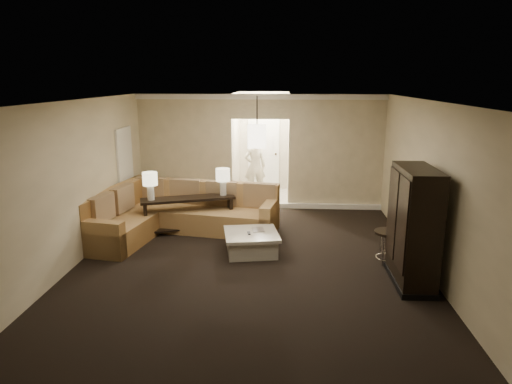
# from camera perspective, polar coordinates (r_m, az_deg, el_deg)

# --- Properties ---
(ground) EXTENTS (8.00, 8.00, 0.00)m
(ground) POSITION_cam_1_polar(r_m,az_deg,el_deg) (7.76, -1.06, -9.95)
(ground) COLOR black
(ground) RESTS_ON ground
(wall_back) EXTENTS (6.00, 0.04, 2.80)m
(wall_back) POSITION_cam_1_polar(r_m,az_deg,el_deg) (11.22, 0.52, 5.02)
(wall_back) COLOR beige
(wall_back) RESTS_ON ground
(wall_front) EXTENTS (6.00, 0.04, 2.80)m
(wall_front) POSITION_cam_1_polar(r_m,az_deg,el_deg) (3.57, -6.39, -15.34)
(wall_front) COLOR beige
(wall_front) RESTS_ON ground
(wall_left) EXTENTS (0.04, 8.00, 2.80)m
(wall_left) POSITION_cam_1_polar(r_m,az_deg,el_deg) (8.11, -22.75, 0.44)
(wall_left) COLOR beige
(wall_left) RESTS_ON ground
(wall_right) EXTENTS (0.04, 8.00, 2.80)m
(wall_right) POSITION_cam_1_polar(r_m,az_deg,el_deg) (7.67, 21.83, -0.19)
(wall_right) COLOR beige
(wall_right) RESTS_ON ground
(ceiling) EXTENTS (6.00, 8.00, 0.02)m
(ceiling) POSITION_cam_1_polar(r_m,az_deg,el_deg) (7.10, -1.16, 11.18)
(ceiling) COLOR silver
(ceiling) RESTS_ON wall_back
(crown_molding) EXTENTS (6.00, 0.10, 0.12)m
(crown_molding) POSITION_cam_1_polar(r_m,az_deg,el_deg) (11.04, 0.52, 11.81)
(crown_molding) COLOR white
(crown_molding) RESTS_ON wall_back
(baseboard) EXTENTS (6.00, 0.10, 0.12)m
(baseboard) POSITION_cam_1_polar(r_m,az_deg,el_deg) (11.46, 0.49, -1.66)
(baseboard) COLOR white
(baseboard) RESTS_ON ground
(side_door) EXTENTS (0.05, 0.90, 2.10)m
(side_door) POSITION_cam_1_polar(r_m,az_deg,el_deg) (10.69, -15.95, 2.12)
(side_door) COLOR white
(side_door) RESTS_ON ground
(foyer) EXTENTS (1.44, 2.02, 2.80)m
(foyer) POSITION_cam_1_polar(r_m,az_deg,el_deg) (12.56, 0.83, 5.52)
(foyer) COLOR beige
(foyer) RESTS_ON ground
(sectional_sofa) EXTENTS (3.76, 2.82, 1.01)m
(sectional_sofa) POSITION_cam_1_polar(r_m,az_deg,el_deg) (9.66, -10.24, -2.77)
(sectional_sofa) COLOR brown
(sectional_sofa) RESTS_ON ground
(coffee_table) EXTENTS (1.13, 1.13, 0.41)m
(coffee_table) POSITION_cam_1_polar(r_m,az_deg,el_deg) (8.50, -0.59, -6.29)
(coffee_table) COLOR beige
(coffee_table) RESTS_ON ground
(console_table) EXTENTS (1.98, 1.04, 0.75)m
(console_table) POSITION_cam_1_polar(r_m,az_deg,el_deg) (9.66, -8.44, -2.41)
(console_table) COLOR black
(console_table) RESTS_ON ground
(armoire) EXTENTS (0.55, 1.29, 1.85)m
(armoire) POSITION_cam_1_polar(r_m,az_deg,el_deg) (7.48, 19.03, -4.40)
(armoire) COLOR black
(armoire) RESTS_ON ground
(drink_table) EXTENTS (0.47, 0.47, 0.59)m
(drink_table) POSITION_cam_1_polar(r_m,az_deg,el_deg) (8.28, 16.12, -5.81)
(drink_table) COLOR black
(drink_table) RESTS_ON ground
(table_lamp_left) EXTENTS (0.30, 0.30, 0.57)m
(table_lamp_left) POSITION_cam_1_polar(r_m,az_deg,el_deg) (9.44, -13.10, 1.28)
(table_lamp_left) COLOR white
(table_lamp_left) RESTS_ON console_table
(table_lamp_right) EXTENTS (0.30, 0.30, 0.57)m
(table_lamp_right) POSITION_cam_1_polar(r_m,az_deg,el_deg) (9.61, -4.16, 1.82)
(table_lamp_right) COLOR white
(table_lamp_right) RESTS_ON console_table
(pendant_light) EXTENTS (0.38, 0.38, 1.09)m
(pendant_light) POSITION_cam_1_polar(r_m,az_deg,el_deg) (9.86, 0.13, 7.02)
(pendant_light) COLOR black
(pendant_light) RESTS_ON ceiling
(person) EXTENTS (0.73, 0.57, 1.80)m
(person) POSITION_cam_1_polar(r_m,az_deg,el_deg) (12.46, -0.13, 3.59)
(person) COLOR beige
(person) RESTS_ON ground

